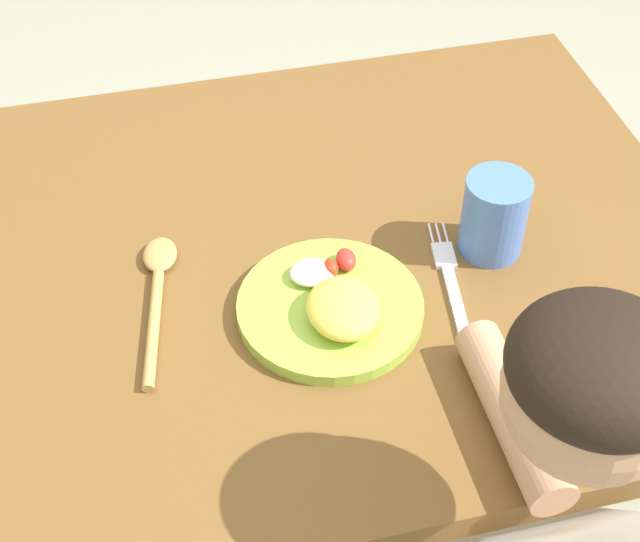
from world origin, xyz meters
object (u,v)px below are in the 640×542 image
at_px(fork, 451,284).
at_px(spoon, 157,286).
at_px(drinking_cup, 494,216).
at_px(plate, 333,306).

distance_m(fork, spoon, 0.35).
xyz_separation_m(spoon, drinking_cup, (0.41, -0.02, 0.04)).
relative_size(fork, spoon, 0.90).
relative_size(fork, drinking_cup, 2.03).
height_order(plate, spoon, plate).
bearing_deg(fork, drinking_cup, -43.60).
relative_size(plate, spoon, 0.92).
bearing_deg(drinking_cup, fork, -142.11).
xyz_separation_m(fork, spoon, (-0.34, 0.07, 0.00)).
distance_m(fork, drinking_cup, 0.10).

